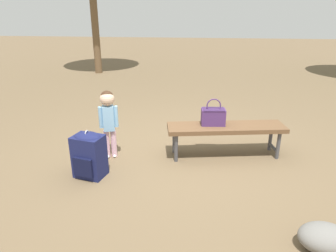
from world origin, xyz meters
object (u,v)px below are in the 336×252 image
Objects in this scene: child_standing at (108,114)px; park_bench at (226,129)px; trail_rock at (325,238)px; backpack_large at (89,153)px; handbag at (213,116)px.

park_bench is at bearing -171.80° from child_standing.
child_standing reaches higher than trail_rock.
child_standing is at bearing -100.11° from backpack_large.
child_standing is at bearing -33.02° from trail_rock.
backpack_large reaches higher than trail_rock.
park_bench is at bearing -66.87° from trail_rock.
park_bench is 1.75× the size of child_standing.
child_standing is 2.81m from trail_rock.
backpack_large reaches higher than park_bench.
child_standing reaches higher than handbag.
child_standing reaches higher than backpack_large.
handbag is 1.41m from child_standing.
park_bench is 1.61m from child_standing.
backpack_large is (0.10, 0.54, -0.33)m from child_standing.
park_bench is 3.76× the size of trail_rock.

